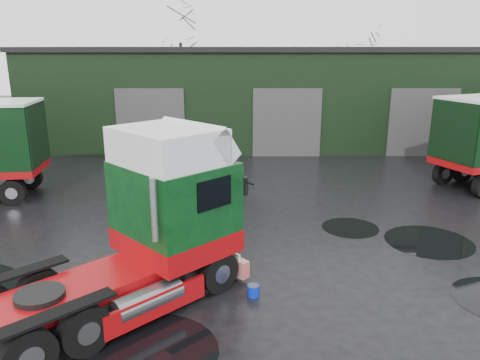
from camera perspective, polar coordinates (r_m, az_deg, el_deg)
name	(u,v)px	position (r m, az deg, el deg)	size (l,w,h in m)	color
ground	(266,257)	(14.81, 3.15, -9.36)	(100.00, 100.00, 0.00)	black
warehouse	(279,93)	(33.63, 4.74, 10.52)	(32.40, 12.40, 6.30)	black
hero_tractor	(107,227)	(11.58, -15.92, -5.52)	(3.02, 7.12, 4.42)	#083312
wash_bucket	(253,291)	(12.62, 1.64, -13.35)	(0.32, 0.32, 0.30)	#0823B3
tree_back_a	(181,64)	(43.69, -7.18, 13.80)	(4.40, 4.40, 9.50)	black
tree_back_b	(358,76)	(44.77, 14.15, 12.22)	(4.40, 4.40, 7.50)	black
puddle_0	(147,354)	(10.85, -11.28, -20.05)	(3.11, 3.11, 0.01)	black
puddle_1	(429,241)	(17.13, 22.02, -6.94)	(2.90, 2.90, 0.01)	black
puddle_4	(350,228)	(17.51, 13.28, -5.66)	(2.04, 2.04, 0.01)	black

